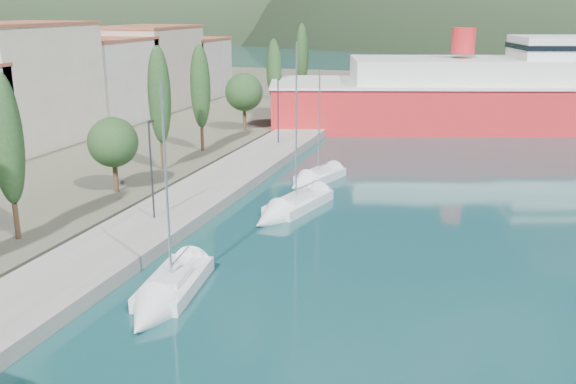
% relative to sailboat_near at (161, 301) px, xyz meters
% --- Properties ---
extents(ground, '(1400.00, 1400.00, 0.00)m').
position_rel_sailboat_near_xyz_m(ground, '(3.42, 114.60, -0.30)').
color(ground, '#164446').
extents(quay, '(5.00, 88.00, 0.80)m').
position_rel_sailboat_near_xyz_m(quay, '(-5.58, 20.60, 0.10)').
color(quay, gray).
rests_on(quay, ground).
extents(town_buildings, '(9.20, 69.20, 11.30)m').
position_rel_sailboat_near_xyz_m(town_buildings, '(-28.58, 31.51, 5.26)').
color(town_buildings, beige).
rests_on(town_buildings, land_strip).
extents(tree_row, '(3.95, 63.24, 10.52)m').
position_rel_sailboat_near_xyz_m(tree_row, '(-11.21, 27.41, 5.41)').
color(tree_row, '#47301E').
rests_on(tree_row, land_strip).
extents(lamp_posts, '(0.15, 48.21, 6.06)m').
position_rel_sailboat_near_xyz_m(lamp_posts, '(-5.58, 9.30, 3.78)').
color(lamp_posts, '#2D2D33').
rests_on(lamp_posts, quay).
extents(sailboat_near, '(3.37, 8.05, 11.22)m').
position_rel_sailboat_near_xyz_m(sailboat_near, '(0.00, 0.00, 0.00)').
color(sailboat_near, silver).
rests_on(sailboat_near, ground).
extents(sailboat_mid, '(4.04, 8.70, 12.11)m').
position_rel_sailboat_near_xyz_m(sailboat_mid, '(1.15, 14.55, -0.01)').
color(sailboat_mid, silver).
rests_on(sailboat_mid, ground).
extents(sailboat_far, '(3.81, 6.80, 9.53)m').
position_rel_sailboat_near_xyz_m(sailboat_far, '(0.63, 22.61, -0.03)').
color(sailboat_far, silver).
rests_on(sailboat_far, ground).
extents(ferry, '(60.02, 29.32, 11.71)m').
position_rel_sailboat_near_xyz_m(ferry, '(17.88, 53.96, 3.26)').
color(ferry, red).
rests_on(ferry, ground).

